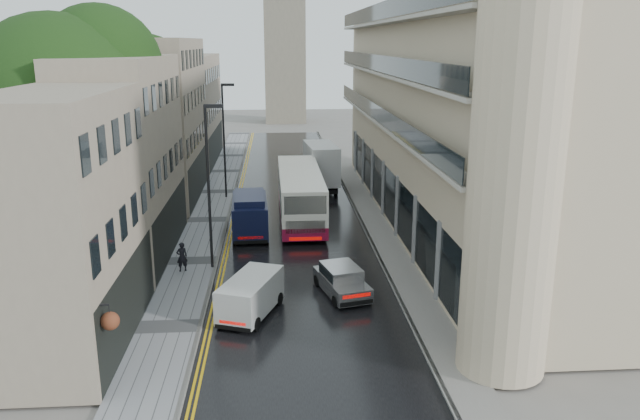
{
  "coord_description": "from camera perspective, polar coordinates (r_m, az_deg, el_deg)",
  "views": [
    {
      "loc": [
        -1.19,
        -13.9,
        11.87
      ],
      "look_at": [
        1.12,
        18.0,
        3.21
      ],
      "focal_mm": 35.0,
      "sensor_mm": 36.0,
      "label": 1
    }
  ],
  "objects": [
    {
      "name": "white_lorry",
      "position": [
        49.6,
        -0.86,
        3.62
      ],
      "size": [
        2.93,
        7.58,
        3.88
      ],
      "primitive_type": null,
      "rotation": [
        0.0,
        0.0,
        0.1
      ],
      "color": "silver",
      "rests_on": "road"
    },
    {
      "name": "pedestrian",
      "position": [
        33.7,
        -12.51,
        -4.2
      ],
      "size": [
        0.68,
        0.58,
        1.59
      ],
      "primitive_type": "imported",
      "rotation": [
        0.0,
        0.0,
        3.54
      ],
      "color": "black",
      "rests_on": "left_sidewalk"
    },
    {
      "name": "tree_far",
      "position": [
        48.5,
        -17.41,
        7.78
      ],
      "size": [
        9.24,
        9.24,
        12.46
      ],
      "primitive_type": null,
      "color": "black",
      "rests_on": "ground"
    },
    {
      "name": "lamp_post_far",
      "position": [
        48.5,
        -8.77,
        6.19
      ],
      "size": [
        0.99,
        0.29,
        8.69
      ],
      "primitive_type": null,
      "rotation": [
        0.0,
        0.0,
        -0.08
      ],
      "color": "black",
      "rests_on": "left_sidewalk"
    },
    {
      "name": "old_shop_row",
      "position": [
        45.05,
        -14.8,
        7.16
      ],
      "size": [
        4.5,
        56.0,
        12.0
      ],
      "primitive_type": null,
      "color": "gray",
      "rests_on": "ground"
    },
    {
      "name": "right_sidewalk",
      "position": [
        43.55,
        4.71,
        -0.64
      ],
      "size": [
        1.8,
        85.0,
        0.12
      ],
      "primitive_type": "cube",
      "color": "slate",
      "rests_on": "ground"
    },
    {
      "name": "road",
      "position": [
        43.08,
        -2.41,
        -0.85
      ],
      "size": [
        9.0,
        85.0,
        0.02
      ],
      "primitive_type": "cube",
      "color": "black",
      "rests_on": "ground"
    },
    {
      "name": "white_van",
      "position": [
        27.29,
        -9.05,
        -8.69
      ],
      "size": [
        3.03,
        4.36,
        1.82
      ],
      "primitive_type": null,
      "rotation": [
        0.0,
        0.0,
        -0.36
      ],
      "color": "beige",
      "rests_on": "road"
    },
    {
      "name": "cream_bus",
      "position": [
        39.43,
        -3.43,
        0.16
      ],
      "size": [
        2.89,
        12.28,
        3.34
      ],
      "primitive_type": null,
      "rotation": [
        0.0,
        0.0,
        0.01
      ],
      "color": "white",
      "rests_on": "road"
    },
    {
      "name": "lamp_post_near",
      "position": [
        33.04,
        -10.14,
        1.93
      ],
      "size": [
        0.98,
        0.22,
        8.66
      ],
      "primitive_type": null,
      "rotation": [
        0.0,
        0.0,
        0.01
      ],
      "color": "black",
      "rests_on": "left_sidewalk"
    },
    {
      "name": "silver_hatchback",
      "position": [
        28.85,
        1.49,
        -7.53
      ],
      "size": [
        2.61,
        4.2,
        1.46
      ],
      "primitive_type": null,
      "rotation": [
        0.0,
        0.0,
        0.25
      ],
      "color": "#A3A3A8",
      "rests_on": "road"
    },
    {
      "name": "left_sidewalk",
      "position": [
        43.3,
        -10.17,
        -0.93
      ],
      "size": [
        2.7,
        85.0,
        0.12
      ],
      "primitive_type": "cube",
      "color": "gray",
      "rests_on": "ground"
    },
    {
      "name": "navy_van",
      "position": [
        37.85,
        -7.91,
        -1.07
      ],
      "size": [
        2.39,
        5.47,
        2.74
      ],
      "primitive_type": null,
      "rotation": [
        0.0,
        0.0,
        0.05
      ],
      "color": "black",
      "rests_on": "road"
    },
    {
      "name": "modern_block",
      "position": [
        41.8,
        11.96,
        8.13
      ],
      "size": [
        8.0,
        40.0,
        14.0
      ],
      "primitive_type": null,
      "color": "#BFAB8E",
      "rests_on": "ground"
    },
    {
      "name": "tree_near",
      "position": [
        36.07,
        -22.52,
        6.15
      ],
      "size": [
        10.56,
        10.56,
        13.89
      ],
      "primitive_type": null,
      "color": "black",
      "rests_on": "ground"
    }
  ]
}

